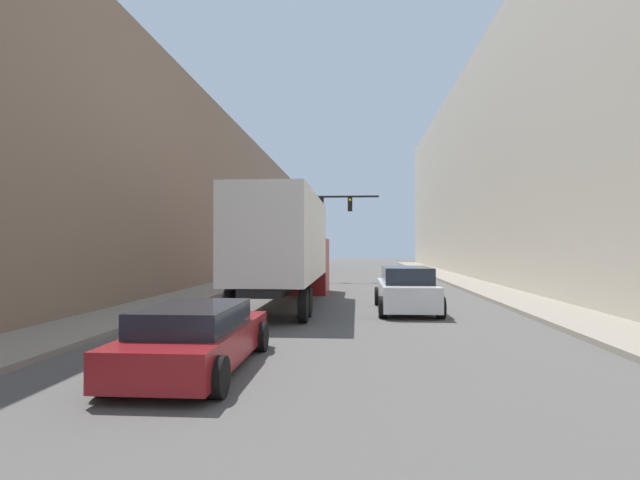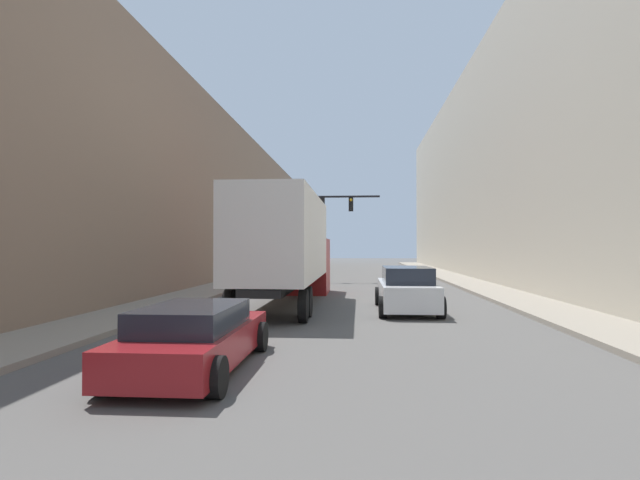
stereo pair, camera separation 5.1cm
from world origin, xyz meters
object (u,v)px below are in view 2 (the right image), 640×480
object	(u,v)px
semi_truck	(289,247)
sedan_car	(195,338)
suv_car	(406,290)
traffic_signal_gantry	(298,217)

from	to	relation	value
semi_truck	sedan_car	xyz separation A→B (m)	(-0.24, -10.52, -1.68)
suv_car	traffic_signal_gantry	xyz separation A→B (m)	(-5.64, 14.70, 3.49)
semi_truck	suv_car	bearing A→B (deg)	-21.61
semi_truck	traffic_signal_gantry	size ratio (longest dim) A/B	1.62
sedan_car	traffic_signal_gantry	bearing A→B (deg)	92.33
semi_truck	traffic_signal_gantry	distance (m)	13.14
traffic_signal_gantry	sedan_car	bearing A→B (deg)	-87.67
sedan_car	suv_car	bearing A→B (deg)	61.87
suv_car	traffic_signal_gantry	world-z (taller)	traffic_signal_gantry
sedan_car	suv_car	distance (m)	9.93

